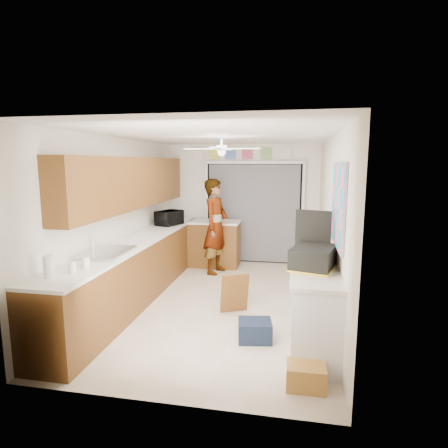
{
  "coord_description": "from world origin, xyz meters",
  "views": [
    {
      "loc": [
        1.09,
        -5.37,
        2.12
      ],
      "look_at": [
        0.0,
        0.4,
        1.15
      ],
      "focal_mm": 30.0,
      "sensor_mm": 36.0,
      "label": 1
    }
  ],
  "objects_px": {
    "suitcase": "(313,258)",
    "paper_towel_roll": "(49,267)",
    "navy_crate": "(255,330)",
    "dog": "(234,290)",
    "cardboard_box": "(306,376)",
    "microwave": "(169,218)",
    "man": "(216,226)"
  },
  "relations": [
    {
      "from": "suitcase",
      "to": "paper_towel_roll",
      "type": "bearing_deg",
      "value": -146.92
    },
    {
      "from": "navy_crate",
      "to": "dog",
      "type": "distance_m",
      "value": 1.24
    },
    {
      "from": "cardboard_box",
      "to": "dog",
      "type": "height_order",
      "value": "dog"
    },
    {
      "from": "dog",
      "to": "microwave",
      "type": "bearing_deg",
      "value": 128.84
    },
    {
      "from": "navy_crate",
      "to": "man",
      "type": "distance_m",
      "value": 2.97
    },
    {
      "from": "navy_crate",
      "to": "man",
      "type": "bearing_deg",
      "value": 111.37
    },
    {
      "from": "cardboard_box",
      "to": "man",
      "type": "distance_m",
      "value": 3.98
    },
    {
      "from": "microwave",
      "to": "dog",
      "type": "xyz_separation_m",
      "value": [
        1.46,
        -1.32,
        -0.88
      ]
    },
    {
      "from": "paper_towel_roll",
      "to": "man",
      "type": "xyz_separation_m",
      "value": [
        1.01,
        3.56,
        -0.15
      ]
    },
    {
      "from": "cardboard_box",
      "to": "suitcase",
      "type": "bearing_deg",
      "value": 85.28
    },
    {
      "from": "microwave",
      "to": "navy_crate",
      "type": "relative_size",
      "value": 1.26
    },
    {
      "from": "microwave",
      "to": "suitcase",
      "type": "relative_size",
      "value": 0.87
    },
    {
      "from": "microwave",
      "to": "paper_towel_roll",
      "type": "bearing_deg",
      "value": -163.16
    },
    {
      "from": "suitcase",
      "to": "navy_crate",
      "type": "bearing_deg",
      "value": -166.82
    },
    {
      "from": "paper_towel_roll",
      "to": "suitcase",
      "type": "xyz_separation_m",
      "value": [
        2.7,
        0.87,
        0.01
      ]
    },
    {
      "from": "suitcase",
      "to": "dog",
      "type": "xyz_separation_m",
      "value": [
        -1.1,
        1.18,
        -0.87
      ]
    },
    {
      "from": "suitcase",
      "to": "navy_crate",
      "type": "height_order",
      "value": "suitcase"
    },
    {
      "from": "microwave",
      "to": "cardboard_box",
      "type": "relative_size",
      "value": 1.35
    },
    {
      "from": "paper_towel_roll",
      "to": "dog",
      "type": "xyz_separation_m",
      "value": [
        1.61,
        2.05,
        -0.86
      ]
    },
    {
      "from": "paper_towel_roll",
      "to": "dog",
      "type": "distance_m",
      "value": 2.74
    },
    {
      "from": "paper_towel_roll",
      "to": "navy_crate",
      "type": "xyz_separation_m",
      "value": [
        2.05,
        0.89,
        -0.94
      ]
    },
    {
      "from": "suitcase",
      "to": "dog",
      "type": "relative_size",
      "value": 1.15
    },
    {
      "from": "paper_towel_roll",
      "to": "man",
      "type": "relative_size",
      "value": 0.13
    },
    {
      "from": "paper_towel_roll",
      "to": "cardboard_box",
      "type": "bearing_deg",
      "value": 0.48
    },
    {
      "from": "cardboard_box",
      "to": "dog",
      "type": "bearing_deg",
      "value": 116.83
    },
    {
      "from": "man",
      "to": "cardboard_box",
      "type": "bearing_deg",
      "value": -141.83
    },
    {
      "from": "man",
      "to": "microwave",
      "type": "bearing_deg",
      "value": 116.01
    },
    {
      "from": "suitcase",
      "to": "microwave",
      "type": "bearing_deg",
      "value": 150.85
    },
    {
      "from": "paper_towel_roll",
      "to": "navy_crate",
      "type": "height_order",
      "value": "paper_towel_roll"
    },
    {
      "from": "microwave",
      "to": "man",
      "type": "xyz_separation_m",
      "value": [
        0.86,
        0.19,
        -0.17
      ]
    },
    {
      "from": "microwave",
      "to": "navy_crate",
      "type": "height_order",
      "value": "microwave"
    },
    {
      "from": "navy_crate",
      "to": "man",
      "type": "xyz_separation_m",
      "value": [
        -1.04,
        2.67,
        0.79
      ]
    }
  ]
}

